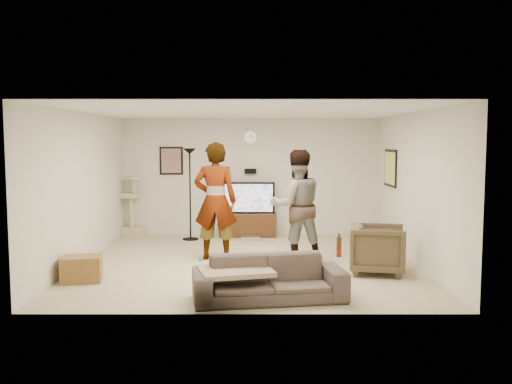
{
  "coord_description": "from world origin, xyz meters",
  "views": [
    {
      "loc": [
        0.12,
        -9.0,
        2.03
      ],
      "look_at": [
        0.12,
        0.2,
        1.16
      ],
      "focal_mm": 38.37,
      "sensor_mm": 36.0,
      "label": 1
    }
  ],
  "objects_px": {
    "tv_stand": "(248,225)",
    "side_table": "(82,269)",
    "armchair": "(378,249)",
    "person_left": "(215,201)",
    "beer_bottle": "(339,247)",
    "person_right": "(297,206)",
    "floor_lamp": "(190,194)",
    "sofa": "(269,278)",
    "cat_tree": "(131,206)",
    "tv": "(248,198)"
  },
  "relations": [
    {
      "from": "armchair",
      "to": "sofa",
      "type": "bearing_deg",
      "value": 141.36
    },
    {
      "from": "beer_bottle",
      "to": "person_right",
      "type": "bearing_deg",
      "value": 99.1
    },
    {
      "from": "cat_tree",
      "to": "armchair",
      "type": "height_order",
      "value": "cat_tree"
    },
    {
      "from": "floor_lamp",
      "to": "side_table",
      "type": "height_order",
      "value": "floor_lamp"
    },
    {
      "from": "tv_stand",
      "to": "beer_bottle",
      "type": "relative_size",
      "value": 4.74
    },
    {
      "from": "person_right",
      "to": "side_table",
      "type": "bearing_deg",
      "value": 12.3
    },
    {
      "from": "tv_stand",
      "to": "tv",
      "type": "relative_size",
      "value": 1.06
    },
    {
      "from": "tv",
      "to": "person_right",
      "type": "distance_m",
      "value": 2.54
    },
    {
      "from": "tv",
      "to": "side_table",
      "type": "height_order",
      "value": "tv"
    },
    {
      "from": "tv_stand",
      "to": "person_right",
      "type": "relative_size",
      "value": 0.63
    },
    {
      "from": "beer_bottle",
      "to": "side_table",
      "type": "bearing_deg",
      "value": 165.46
    },
    {
      "from": "tv_stand",
      "to": "beer_bottle",
      "type": "height_order",
      "value": "beer_bottle"
    },
    {
      "from": "floor_lamp",
      "to": "tv_stand",
      "type": "bearing_deg",
      "value": 18.68
    },
    {
      "from": "side_table",
      "to": "person_right",
      "type": "bearing_deg",
      "value": 23.08
    },
    {
      "from": "person_right",
      "to": "beer_bottle",
      "type": "xyz_separation_m",
      "value": [
        0.37,
        -2.29,
        -0.25
      ]
    },
    {
      "from": "floor_lamp",
      "to": "person_right",
      "type": "distance_m",
      "value": 2.84
    },
    {
      "from": "cat_tree",
      "to": "beer_bottle",
      "type": "relative_size",
      "value": 5.17
    },
    {
      "from": "person_right",
      "to": "armchair",
      "type": "height_order",
      "value": "person_right"
    },
    {
      "from": "armchair",
      "to": "person_right",
      "type": "bearing_deg",
      "value": 65.25
    },
    {
      "from": "person_left",
      "to": "tv",
      "type": "bearing_deg",
      "value": -101.07
    },
    {
      "from": "tv",
      "to": "person_right",
      "type": "xyz_separation_m",
      "value": [
        0.85,
        -2.39,
        0.12
      ]
    },
    {
      "from": "tv_stand",
      "to": "side_table",
      "type": "relative_size",
      "value": 2.13
    },
    {
      "from": "person_right",
      "to": "person_left",
      "type": "bearing_deg",
      "value": -17.01
    },
    {
      "from": "tv",
      "to": "person_left",
      "type": "distance_m",
      "value": 2.31
    },
    {
      "from": "person_right",
      "to": "beer_bottle",
      "type": "bearing_deg",
      "value": 88.32
    },
    {
      "from": "beer_bottle",
      "to": "tv",
      "type": "bearing_deg",
      "value": 104.56
    },
    {
      "from": "sofa",
      "to": "beer_bottle",
      "type": "distance_m",
      "value": 0.98
    },
    {
      "from": "cat_tree",
      "to": "person_left",
      "type": "xyz_separation_m",
      "value": [
        1.96,
        -2.23,
        0.36
      ]
    },
    {
      "from": "tv_stand",
      "to": "armchair",
      "type": "bearing_deg",
      "value": -57.98
    },
    {
      "from": "person_left",
      "to": "armchair",
      "type": "distance_m",
      "value": 2.83
    },
    {
      "from": "person_right",
      "to": "floor_lamp",
      "type": "bearing_deg",
      "value": -55.15
    },
    {
      "from": "tv_stand",
      "to": "cat_tree",
      "type": "relative_size",
      "value": 0.92
    },
    {
      "from": "tv_stand",
      "to": "armchair",
      "type": "xyz_separation_m",
      "value": [
        2.03,
        -3.25,
        0.13
      ]
    },
    {
      "from": "cat_tree",
      "to": "side_table",
      "type": "xyz_separation_m",
      "value": [
        0.13,
        -3.75,
        -0.46
      ]
    },
    {
      "from": "armchair",
      "to": "tv_stand",
      "type": "bearing_deg",
      "value": 43.3
    },
    {
      "from": "floor_lamp",
      "to": "sofa",
      "type": "relative_size",
      "value": 0.97
    },
    {
      "from": "tv",
      "to": "armchair",
      "type": "bearing_deg",
      "value": -57.98
    },
    {
      "from": "floor_lamp",
      "to": "armchair",
      "type": "bearing_deg",
      "value": -41.54
    },
    {
      "from": "tv",
      "to": "person_left",
      "type": "xyz_separation_m",
      "value": [
        -0.53,
        -2.24,
        0.18
      ]
    },
    {
      "from": "beer_bottle",
      "to": "cat_tree",
      "type": "bearing_deg",
      "value": 128.37
    },
    {
      "from": "tv_stand",
      "to": "sofa",
      "type": "relative_size",
      "value": 0.61
    },
    {
      "from": "person_left",
      "to": "beer_bottle",
      "type": "bearing_deg",
      "value": 127.84
    },
    {
      "from": "person_right",
      "to": "sofa",
      "type": "relative_size",
      "value": 0.98
    },
    {
      "from": "tv_stand",
      "to": "cat_tree",
      "type": "distance_m",
      "value": 2.52
    },
    {
      "from": "tv",
      "to": "person_left",
      "type": "relative_size",
      "value": 0.56
    },
    {
      "from": "person_left",
      "to": "side_table",
      "type": "relative_size",
      "value": 3.61
    },
    {
      "from": "person_right",
      "to": "beer_bottle",
      "type": "height_order",
      "value": "person_right"
    },
    {
      "from": "tv",
      "to": "sofa",
      "type": "distance_m",
      "value": 4.73
    },
    {
      "from": "person_left",
      "to": "armchair",
      "type": "bearing_deg",
      "value": 160.74
    },
    {
      "from": "beer_bottle",
      "to": "side_table",
      "type": "relative_size",
      "value": 0.45
    }
  ]
}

